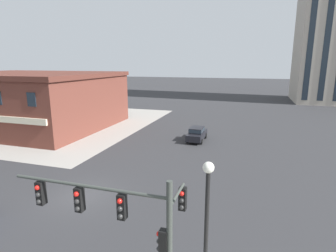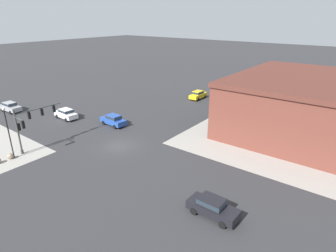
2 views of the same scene
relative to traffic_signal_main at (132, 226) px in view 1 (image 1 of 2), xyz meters
The scene contains 6 objects.
ground_plane 11.31m from the traffic_signal_main, 134.21° to the left, with size 320.00×320.00×0.00m, color #2D2D30.
sidewalk_far_corner 39.14m from the traffic_signal_main, 134.78° to the left, with size 32.00×32.00×0.02m, color gray.
traffic_signal_main is the anchor object (origin of this frame).
street_lamp_corner_near 2.56m from the traffic_signal_main, ahead, with size 0.36×0.36×6.34m.
car_main_southbound_near 24.41m from the traffic_signal_main, 96.15° to the left, with size 1.93×4.42×1.68m.
storefront_block_near_corner 37.50m from the traffic_signal_main, 138.56° to the left, with size 23.80×18.78×7.88m.
Camera 1 is at (11.18, -15.43, 9.27)m, focal length 29.47 mm.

